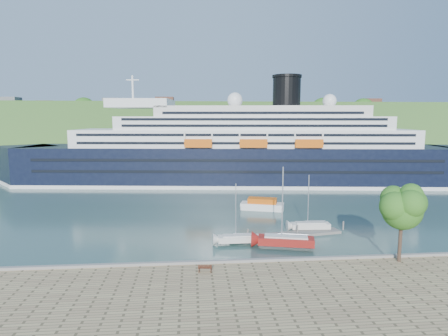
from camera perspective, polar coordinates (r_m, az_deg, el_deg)
ground at (r=44.14m, az=6.12°, el=-15.06°), size 400.00×400.00×0.00m
far_hillside at (r=185.17m, az=-2.50°, el=6.09°), size 400.00×50.00×24.00m
quay_coping at (r=43.53m, az=6.19°, el=-13.77°), size 220.00×0.50×0.30m
cruise_ship at (r=96.23m, az=1.67°, el=5.77°), size 124.77×31.66×27.74m
park_bench at (r=40.48m, az=-2.90°, el=-14.92°), size 1.56×0.78×0.96m
promenade_tree at (r=46.23m, az=25.42°, el=-7.15°), size 5.79×5.79×9.59m
floating_pontoon at (r=55.73m, az=9.30°, el=-10.02°), size 17.17×4.93×0.38m
sailboat_white_near at (r=50.49m, az=2.29°, el=-7.29°), size 6.20×1.73×8.00m
sailboat_red at (r=49.33m, az=9.52°, el=-6.36°), size 8.29×4.03×10.32m
sailboat_white_far at (r=57.83m, az=13.13°, el=-5.44°), size 6.44×2.06×8.22m
tender_launch at (r=70.34m, az=5.85°, el=-5.46°), size 8.45×4.99×2.21m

